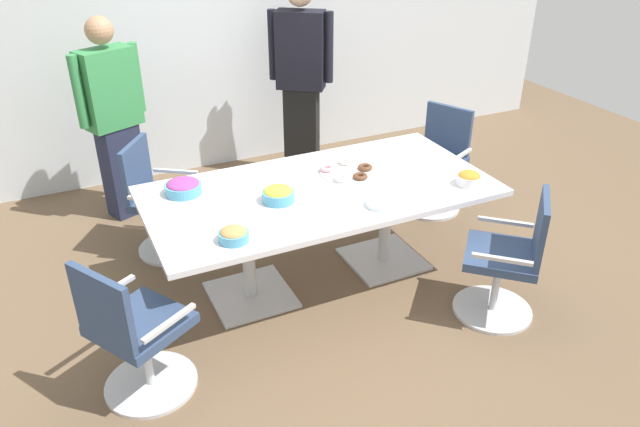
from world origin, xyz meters
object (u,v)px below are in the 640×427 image
object	(u,v)px
office_chair_1	(436,165)
snack_bowl_chips_orange	(469,178)
office_chair_0	(508,263)
person_standing_1	(301,78)
snack_bowl_candy_mix	(183,187)
conference_table	(320,204)
donut_platter	(347,171)
office_chair_2	(160,204)
person_standing_0	(114,117)
snack_bowl_chips_yellow	(278,194)
plate_stack	(381,204)
office_chair_3	(135,337)
snack_bowl_cookies	(234,235)

from	to	relation	value
office_chair_1	snack_bowl_chips_orange	bearing A→B (deg)	129.90
office_chair_0	person_standing_1	distance (m)	2.74
snack_bowl_candy_mix	conference_table	bearing A→B (deg)	-20.66
conference_table	donut_platter	xyz separation A→B (m)	(0.28, 0.14, 0.14)
office_chair_2	person_standing_0	bearing A→B (deg)	-134.37
snack_bowl_chips_yellow	donut_platter	distance (m)	0.64
office_chair_0	person_standing_0	bearing A→B (deg)	81.10
person_standing_0	plate_stack	size ratio (longest dim) A/B	8.78
office_chair_1	person_standing_0	world-z (taller)	person_standing_0
office_chair_0	office_chair_3	xyz separation A→B (m)	(-2.37, 0.31, 0.00)
person_standing_1	plate_stack	bearing A→B (deg)	115.92
snack_bowl_cookies	snack_bowl_candy_mix	xyz separation A→B (m)	(-0.11, 0.74, 0.01)
person_standing_1	snack_bowl_chips_orange	bearing A→B (deg)	134.94
conference_table	snack_bowl_cookies	world-z (taller)	snack_bowl_cookies
office_chair_0	snack_bowl_chips_yellow	bearing A→B (deg)	98.68
person_standing_0	office_chair_0	bearing A→B (deg)	105.39
office_chair_2	office_chair_1	bearing A→B (deg)	116.71
office_chair_0	person_standing_0	distance (m)	3.34
office_chair_1	snack_bowl_candy_mix	xyz separation A→B (m)	(-2.30, -0.27, 0.39)
person_standing_0	snack_bowl_cookies	world-z (taller)	person_standing_0
snack_bowl_chips_yellow	donut_platter	xyz separation A→B (m)	(0.61, 0.19, -0.03)
donut_platter	office_chair_1	bearing A→B (deg)	21.98
conference_table	office_chair_1	distance (m)	1.56
person_standing_1	snack_bowl_cookies	xyz separation A→B (m)	(-1.39, -2.16, -0.20)
office_chair_0	snack_bowl_candy_mix	xyz separation A→B (m)	(-1.82, 1.24, 0.39)
snack_bowl_chips_yellow	plate_stack	distance (m)	0.68
office_chair_1	person_standing_1	xyz separation A→B (m)	(-0.80, 1.15, 0.59)
office_chair_2	plate_stack	xyz separation A→B (m)	(1.20, -1.31, 0.36)
snack_bowl_chips_orange	person_standing_1	bearing A→B (deg)	99.00
person_standing_0	snack_bowl_chips_orange	size ratio (longest dim) A/B	9.91
plate_stack	office_chair_2	bearing A→B (deg)	132.44
office_chair_3	snack_bowl_chips_orange	world-z (taller)	office_chair_3
office_chair_0	office_chair_3	distance (m)	2.39
snack_bowl_chips_yellow	office_chair_3	bearing A→B (deg)	-153.26
snack_bowl_chips_orange	snack_bowl_chips_yellow	world-z (taller)	snack_bowl_chips_yellow
office_chair_1	office_chair_3	world-z (taller)	same
snack_bowl_chips_orange	donut_platter	xyz separation A→B (m)	(-0.68, 0.53, -0.03)
office_chair_3	person_standing_1	size ratio (longest dim) A/B	0.48
office_chair_0	person_standing_0	world-z (taller)	person_standing_0
office_chair_1	office_chair_0	bearing A→B (deg)	137.15
snack_bowl_candy_mix	snack_bowl_chips_yellow	distance (m)	0.66
conference_table	snack_bowl_chips_orange	world-z (taller)	snack_bowl_chips_orange
person_standing_0	snack_bowl_candy_mix	xyz separation A→B (m)	(0.23, -1.34, -0.09)
person_standing_0	plate_stack	xyz separation A→B (m)	(1.36, -2.08, -0.13)
office_chair_0	snack_bowl_candy_mix	distance (m)	2.24
person_standing_1	snack_bowl_chips_yellow	xyz separation A→B (m)	(-0.96, -1.80, -0.19)
conference_table	plate_stack	size ratio (longest dim) A/B	12.29
person_standing_0	snack_bowl_chips_yellow	world-z (taller)	person_standing_0
office_chair_2	plate_stack	size ratio (longest dim) A/B	4.66
office_chair_2	person_standing_1	xyz separation A→B (m)	(1.58, 0.84, 0.59)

